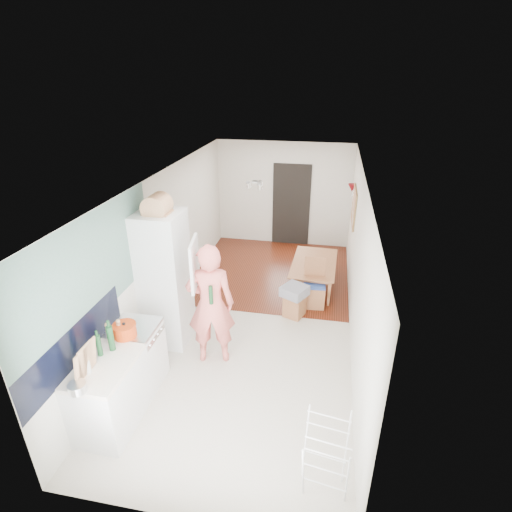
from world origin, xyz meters
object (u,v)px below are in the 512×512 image
(person, at_px, (210,295))
(dining_chair, at_px, (314,284))
(stool, at_px, (294,306))
(drying_rack, at_px, (325,459))
(dining_table, at_px, (315,277))

(person, distance_m, dining_chair, 2.35)
(stool, bearing_deg, drying_rack, -78.86)
(drying_rack, bearing_deg, stool, 110.16)
(dining_chair, relative_size, drying_rack, 1.05)
(dining_chair, bearing_deg, drying_rack, -89.81)
(dining_table, height_order, stool, dining_table)
(person, relative_size, stool, 5.39)
(dining_table, xyz_separation_m, drying_rack, (0.33, -4.29, 0.21))
(dining_chair, distance_m, stool, 0.57)
(dining_table, bearing_deg, dining_chair, -176.39)
(dining_table, distance_m, drying_rack, 4.31)
(dining_table, distance_m, dining_chair, 0.75)
(person, relative_size, dining_table, 1.72)
(person, height_order, drying_rack, person)
(person, distance_m, dining_table, 2.98)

